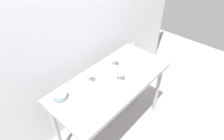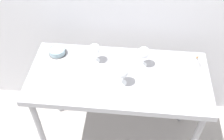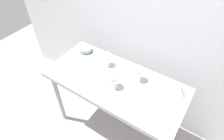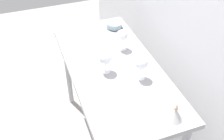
# 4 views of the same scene
# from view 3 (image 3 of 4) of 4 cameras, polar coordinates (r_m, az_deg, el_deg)

# --- Properties ---
(ground_plane) EXTENTS (6.00, 6.00, 0.00)m
(ground_plane) POSITION_cam_3_polar(r_m,az_deg,el_deg) (2.61, 0.75, -16.54)
(ground_plane) COLOR #9D9893
(back_wall) EXTENTS (3.80, 0.04, 2.60)m
(back_wall) POSITION_cam_3_polar(r_m,az_deg,el_deg) (1.97, 9.08, 13.86)
(back_wall) COLOR silver
(back_wall) RESTS_ON ground_plane
(steel_counter) EXTENTS (1.40, 0.65, 0.90)m
(steel_counter) POSITION_cam_3_polar(r_m,az_deg,el_deg) (1.96, 0.87, -5.24)
(steel_counter) COLOR #98989D
(steel_counter) RESTS_ON ground_plane
(wine_glass_far_left) EXTENTS (0.09, 0.09, 0.17)m
(wine_glass_far_left) POSITION_cam_3_polar(r_m,az_deg,el_deg) (1.96, -1.76, 4.21)
(wine_glass_far_left) COLOR white
(wine_glass_far_left) RESTS_ON steel_counter
(wine_glass_near_center) EXTENTS (0.10, 0.10, 0.17)m
(wine_glass_near_center) POSITION_cam_3_polar(r_m,az_deg,el_deg) (1.74, 0.41, -2.37)
(wine_glass_near_center) COLOR white
(wine_glass_near_center) RESTS_ON steel_counter
(wine_glass_far_right) EXTENTS (0.09, 0.09, 0.18)m
(wine_glass_far_right) POSITION_cam_3_polar(r_m,az_deg,el_deg) (1.81, 8.04, -0.06)
(wine_glass_far_right) COLOR white
(wine_glass_far_right) RESTS_ON steel_counter
(tasting_sheet_upper) EXTENTS (0.26, 0.27, 0.00)m
(tasting_sheet_upper) POSITION_cam_3_polar(r_m,az_deg,el_deg) (1.74, 11.92, -9.53)
(tasting_sheet_upper) COLOR white
(tasting_sheet_upper) RESTS_ON steel_counter
(tasting_sheet_lower) EXTENTS (0.19, 0.27, 0.00)m
(tasting_sheet_lower) POSITION_cam_3_polar(r_m,az_deg,el_deg) (1.93, -4.09, -1.46)
(tasting_sheet_lower) COLOR white
(tasting_sheet_lower) RESTS_ON steel_counter
(tasting_bowl) EXTENTS (0.14, 0.14, 0.05)m
(tasting_bowl) POSITION_cam_3_polar(r_m,az_deg,el_deg) (2.21, -7.86, 6.12)
(tasting_bowl) COLOR #4C4C4C
(tasting_bowl) RESTS_ON steel_counter
(decanter_funnel) EXTENTS (0.11, 0.11, 0.13)m
(decanter_funnel) POSITION_cam_3_polar(r_m,az_deg,el_deg) (1.83, 19.94, -6.27)
(decanter_funnel) COLOR silver
(decanter_funnel) RESTS_ON steel_counter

